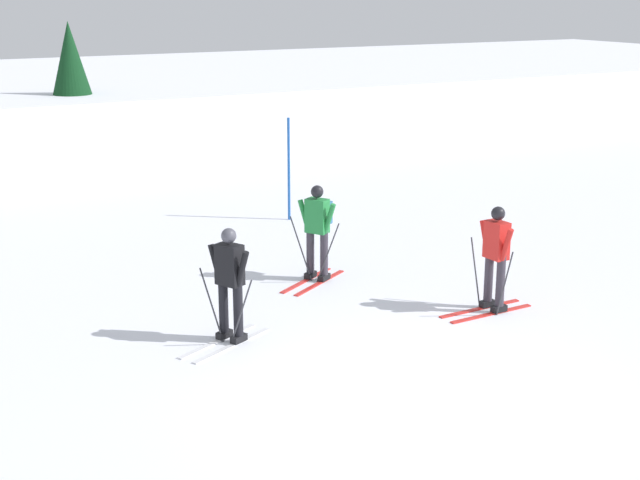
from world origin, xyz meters
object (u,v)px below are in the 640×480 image
(skier_green, at_px, (318,227))
(trail_marker_pole, at_px, (289,169))
(conifer_far_left, at_px, (72,83))
(skier_black, at_px, (230,282))
(skier_red, at_px, (495,256))

(skier_green, xyz_separation_m, trail_marker_pole, (1.48, 4.08, 0.18))
(trail_marker_pole, distance_m, conifer_far_left, 9.94)
(skier_black, bearing_deg, trail_marker_pole, 56.56)
(skier_red, distance_m, conifer_far_left, 16.66)
(skier_red, relative_size, trail_marker_pole, 0.75)
(skier_black, distance_m, trail_marker_pole, 7.21)
(skier_red, height_order, trail_marker_pole, trail_marker_pole)
(skier_green, xyz_separation_m, skier_black, (-2.49, -1.94, -0.04))
(trail_marker_pole, bearing_deg, skier_green, -109.95)
(skier_red, xyz_separation_m, trail_marker_pole, (-0.23, 6.81, 0.22))
(skier_black, height_order, trail_marker_pole, trail_marker_pole)
(skier_red, xyz_separation_m, conifer_far_left, (-2.56, 16.41, 1.37))
(skier_red, height_order, conifer_far_left, conifer_far_left)
(skier_black, relative_size, skier_red, 1.00)
(skier_black, bearing_deg, conifer_far_left, 83.98)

